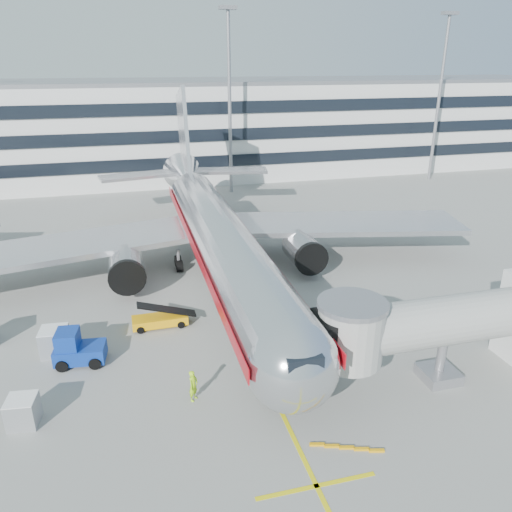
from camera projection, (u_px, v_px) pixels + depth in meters
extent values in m
plane|color=gray|center=(246.00, 337.00, 36.15)|extent=(180.00, 180.00, 0.00)
cube|color=yellow|center=(220.00, 282.00, 45.13)|extent=(0.25, 70.00, 0.01)
cube|color=yellow|center=(317.00, 486.00, 23.56)|extent=(6.00, 0.25, 0.01)
cylinder|color=silver|center=(223.00, 246.00, 41.79)|extent=(5.00, 36.00, 5.00)
sphere|color=silver|center=(292.00, 364.00, 25.61)|extent=(5.00, 5.00, 5.00)
cone|color=silver|center=(187.00, 179.00, 62.24)|extent=(5.00, 10.00, 5.00)
cube|color=black|center=(302.00, 361.00, 23.85)|extent=(1.80, 1.20, 0.90)
cube|color=#B7B7BC|center=(339.00, 223.00, 50.13)|extent=(24.95, 12.07, 0.50)
cube|color=#B7B7BC|center=(66.00, 247.00, 43.93)|extent=(24.95, 12.07, 0.50)
cylinder|color=#99999E|center=(304.00, 251.00, 46.23)|extent=(3.00, 4.20, 3.00)
cylinder|color=#99999E|center=(127.00, 268.00, 42.42)|extent=(3.00, 4.20, 3.00)
cylinder|color=black|center=(312.00, 259.00, 44.43)|extent=(3.10, 0.50, 3.10)
cylinder|color=black|center=(127.00, 278.00, 40.62)|extent=(3.10, 0.50, 3.10)
cube|color=#B7B7BC|center=(184.00, 143.00, 61.07)|extent=(0.45, 9.39, 13.72)
cube|color=#B7B7BC|center=(228.00, 171.00, 64.23)|extent=(10.41, 4.94, 0.35)
cube|color=#B7B7BC|center=(141.00, 175.00, 61.61)|extent=(10.41, 4.94, 0.35)
cylinder|color=gray|center=(279.00, 394.00, 28.62)|extent=(0.24, 0.24, 1.80)
cylinder|color=black|center=(279.00, 400.00, 28.79)|extent=(0.35, 0.90, 0.90)
cylinder|color=gray|center=(244.00, 253.00, 49.12)|extent=(0.30, 0.30, 2.00)
cylinder|color=gray|center=(179.00, 259.00, 47.60)|extent=(0.30, 0.30, 2.00)
cube|color=#AA0C15|center=(252.00, 240.00, 42.28)|extent=(0.06, 38.00, 0.90)
cube|color=#AA0C15|center=(193.00, 245.00, 41.08)|extent=(0.06, 38.00, 0.90)
cylinder|color=#A8A8A3|center=(447.00, 320.00, 29.91)|extent=(13.00, 3.00, 3.00)
cylinder|color=#A8A8A3|center=(350.00, 334.00, 28.41)|extent=(3.80, 3.80, 3.40)
cylinder|color=gray|center=(353.00, 304.00, 27.71)|extent=(4.00, 4.00, 0.30)
cube|color=black|center=(329.00, 337.00, 28.10)|extent=(1.40, 2.60, 2.60)
cylinder|color=gray|center=(441.00, 357.00, 30.87)|extent=(0.56, 0.56, 3.20)
cube|color=gray|center=(438.00, 374.00, 31.33)|extent=(2.20, 2.20, 0.70)
cylinder|color=black|center=(426.00, 376.00, 31.12)|extent=(0.35, 0.70, 0.70)
cylinder|color=black|center=(451.00, 372.00, 31.54)|extent=(0.35, 0.70, 0.70)
cube|color=silver|center=(165.00, 130.00, 85.51)|extent=(150.00, 24.00, 15.00)
cube|color=black|center=(174.00, 163.00, 75.93)|extent=(150.00, 0.30, 1.80)
cube|color=black|center=(172.00, 137.00, 74.45)|extent=(150.00, 0.30, 1.80)
cube|color=black|center=(171.00, 109.00, 72.98)|extent=(150.00, 0.30, 1.80)
cube|color=gray|center=(162.00, 82.00, 82.64)|extent=(150.00, 24.00, 0.60)
cylinder|color=gray|center=(230.00, 106.00, 71.20)|extent=(0.50, 0.50, 25.00)
cube|color=gray|center=(228.00, 7.00, 66.53)|extent=(2.40, 1.20, 0.50)
cylinder|color=gray|center=(439.00, 102.00, 79.31)|extent=(0.50, 0.50, 25.00)
cube|color=gray|center=(450.00, 13.00, 74.63)|extent=(2.40, 1.20, 0.50)
cube|color=#E39D09|center=(160.00, 320.00, 37.47)|extent=(4.12, 1.55, 0.65)
cube|color=black|center=(159.00, 310.00, 37.17)|extent=(4.32, 1.09, 1.43)
cylinder|color=black|center=(139.00, 321.00, 37.77)|extent=(0.56, 0.27, 0.56)
cylinder|color=black|center=(141.00, 330.00, 36.60)|extent=(0.56, 0.27, 0.56)
cylinder|color=black|center=(179.00, 316.00, 38.52)|extent=(0.56, 0.27, 0.56)
cylinder|color=black|center=(181.00, 324.00, 37.35)|extent=(0.56, 0.27, 0.56)
cube|color=navy|center=(80.00, 353.00, 32.89)|extent=(3.41, 2.21, 1.03)
cube|color=navy|center=(67.00, 340.00, 32.43)|extent=(1.57, 1.87, 1.26)
cube|color=black|center=(67.00, 335.00, 32.28)|extent=(1.43, 1.63, 0.11)
cylinder|color=black|center=(68.00, 351.00, 33.68)|extent=(0.84, 0.44, 0.80)
cylinder|color=black|center=(62.00, 366.00, 32.10)|extent=(0.84, 0.44, 0.80)
cylinder|color=black|center=(99.00, 349.00, 33.95)|extent=(0.84, 0.44, 0.80)
cylinder|color=black|center=(95.00, 363.00, 32.36)|extent=(0.84, 0.44, 0.80)
cube|color=#ADB0B4|center=(55.00, 342.00, 33.87)|extent=(1.90, 1.90, 1.81)
cube|color=white|center=(53.00, 330.00, 33.53)|extent=(1.90, 1.90, 0.07)
cube|color=#ADB0B4|center=(23.00, 412.00, 27.31)|extent=(1.73, 1.73, 1.60)
cube|color=white|center=(20.00, 399.00, 27.01)|extent=(1.73, 1.73, 0.06)
imported|color=#A0DC17|center=(193.00, 386.00, 29.20)|extent=(0.81, 0.85, 1.96)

